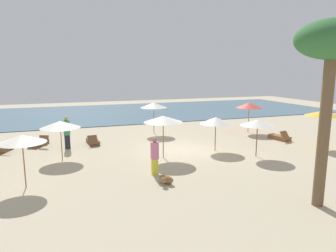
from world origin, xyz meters
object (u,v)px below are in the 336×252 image
Objects in this scene: lounger_3 at (280,137)px; dog at (165,179)px; person_0 at (67,133)px; umbrella_0 at (163,119)px; umbrella_2 at (154,105)px; lounger_2 at (39,143)px; umbrella_3 at (60,124)px; umbrella_4 at (216,121)px; lounger_0 at (2,149)px; umbrella_5 at (258,123)px; person_1 at (155,156)px; umbrella_6 at (323,113)px; palm_0 at (332,48)px; lounger_1 at (93,141)px; umbrella_1 at (22,139)px; umbrella_7 at (249,105)px.

dog is at bearing -152.73° from lounger_3.
person_0 is at bearing 170.29° from lounger_3.
umbrella_0 is at bearing -38.17° from person_0.
dog is (-2.53, -9.96, -1.92)m from umbrella_2.
lounger_2 reaches higher than dog.
umbrella_3 is (-6.51, -4.68, -0.26)m from umbrella_2.
lounger_2 is 0.98× the size of lounger_3.
umbrella_4 is 1.10× the size of lounger_0.
lounger_2 is at bearing 150.16° from umbrella_5.
umbrella_5 is (4.86, -1.44, -0.24)m from umbrella_0.
person_1 is (-10.00, -3.80, 0.67)m from lounger_3.
lounger_3 is at bearing -9.71° from person_0.
umbrella_0 is 1.33× the size of lounger_2.
umbrella_6 is (8.43, -7.28, -0.03)m from umbrella_2.
umbrella_0 is at bearing 113.56° from palm_0.
umbrella_5 is 10.15m from lounger_1.
person_0 is at bearing 73.27° from umbrella_1.
umbrella_2 reaches higher than umbrella_7.
umbrella_2 is at bearing 114.30° from umbrella_5.
umbrella_0 is at bearing 174.13° from umbrella_6.
palm_0 is (-5.59, -8.79, 5.15)m from lounger_3.
umbrella_6 is 14.28m from lounger_1.
umbrella_0 reaches higher than lounger_0.
umbrella_3 is at bearing 163.15° from umbrella_5.
umbrella_4 is 5.73m from lounger_3.
person_0 is 0.31× the size of palm_0.
umbrella_7 reaches higher than dog.
umbrella_4 reaches higher than lounger_1.
palm_0 is (9.65, -12.40, 5.14)m from lounger_2.
lounger_0 is at bearing 156.66° from umbrella_5.
umbrella_2 is 9.10m from person_1.
lounger_2 is (1.91, 0.78, 0.01)m from lounger_0.
umbrella_2 is at bearing 35.74° from umbrella_3.
umbrella_2 is 1.17× the size of umbrella_4.
umbrella_2 is 1.36× the size of person_1.
umbrella_3 is at bearing 172.66° from umbrella_4.
umbrella_0 is 1.35× the size of person_1.
palm_0 is at bearing -122.48° from lounger_3.
palm_0 is (9.76, -5.21, 3.33)m from umbrella_1.
lounger_0 is (-3.23, 2.68, -1.69)m from umbrella_3.
umbrella_4 is at bearing -24.88° from lounger_2.
person_1 is at bearing -54.72° from lounger_2.
umbrella_7 is (-1.53, 5.42, -0.04)m from umbrella_6.
umbrella_2 is 1.02× the size of umbrella_7.
palm_0 reaches higher than umbrella_7.
umbrella_0 is 8.64m from palm_0.
dog is at bearing -87.81° from person_1.
umbrella_3 is at bearing -168.13° from umbrella_7.
umbrella_5 reaches higher than person_0.
person_1 is (-9.48, -6.77, -1.21)m from umbrella_7.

